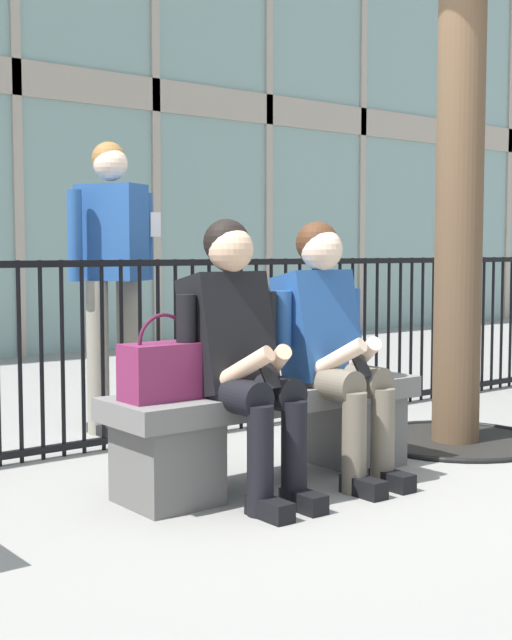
# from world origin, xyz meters

# --- Properties ---
(ground_plane) EXTENTS (60.00, 60.00, 0.00)m
(ground_plane) POSITION_xyz_m (0.00, 0.00, 0.00)
(ground_plane) COLOR gray
(stone_bench) EXTENTS (1.60, 0.44, 0.45)m
(stone_bench) POSITION_xyz_m (0.00, 0.00, 0.27)
(stone_bench) COLOR slate
(stone_bench) RESTS_ON ground
(seated_person_with_phone) EXTENTS (0.52, 0.66, 1.21)m
(seated_person_with_phone) POSITION_xyz_m (-0.27, -0.13, 0.65)
(seated_person_with_phone) COLOR black
(seated_person_with_phone) RESTS_ON ground
(seated_person_companion) EXTENTS (0.52, 0.66, 1.21)m
(seated_person_companion) POSITION_xyz_m (0.27, -0.13, 0.65)
(seated_person_companion) COLOR #6B6051
(seated_person_companion) RESTS_ON ground
(handbag_on_bench) EXTENTS (0.35, 0.18, 0.36)m
(handbag_on_bench) POSITION_xyz_m (-0.58, -0.01, 0.58)
(handbag_on_bench) COLOR #7A234C
(handbag_on_bench) RESTS_ON stone_bench
(bystander_at_railing) EXTENTS (0.55, 0.44, 1.71)m
(bystander_at_railing) POSITION_xyz_m (-0.01, 1.46, 1.00)
(bystander_at_railing) COLOR gray
(bystander_at_railing) RESTS_ON ground
(plaza_railing) EXTENTS (9.23, 0.04, 1.03)m
(plaza_railing) POSITION_xyz_m (0.00, 1.06, 0.52)
(plaza_railing) COLOR black
(plaza_railing) RESTS_ON ground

